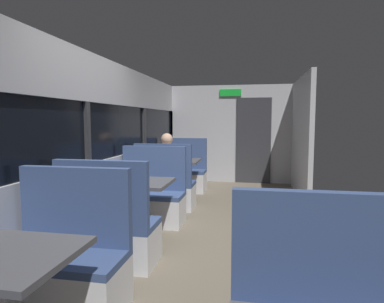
% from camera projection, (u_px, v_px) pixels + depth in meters
% --- Properties ---
extents(ground_plane, '(3.30, 9.20, 0.02)m').
position_uv_depth(ground_plane, '(204.00, 249.00, 3.79)').
color(ground_plane, '#665B4C').
extents(carriage_window_panel_left, '(0.09, 8.48, 2.30)m').
position_uv_depth(carriage_window_panel_left, '(86.00, 151.00, 3.94)').
color(carriage_window_panel_left, '#B2B2B7').
rests_on(carriage_window_panel_left, ground_plane).
extents(carriage_end_bulkhead, '(2.90, 0.11, 2.30)m').
position_uv_depth(carriage_end_bulkhead, '(233.00, 135.00, 7.77)').
color(carriage_end_bulkhead, '#B2B2B7').
rests_on(carriage_end_bulkhead, ground_plane).
extents(carriage_aisle_panel_right, '(0.08, 2.40, 2.30)m').
position_uv_depth(carriage_aisle_panel_right, '(301.00, 137.00, 6.35)').
color(carriage_aisle_panel_right, '#B2B2B7').
rests_on(carriage_aisle_panel_right, ground_plane).
extents(bench_near_window_facing_entry, '(0.95, 0.50, 1.10)m').
position_uv_depth(bench_near_window_facing_entry, '(66.00, 268.00, 2.56)').
color(bench_near_window_facing_entry, silver).
rests_on(bench_near_window_facing_entry, ground_plane).
extents(dining_table_mid_window, '(0.90, 0.70, 0.74)m').
position_uv_depth(dining_table_mid_window, '(133.00, 189.00, 3.99)').
color(dining_table_mid_window, '#9E9EA3').
rests_on(dining_table_mid_window, ground_plane).
extents(bench_mid_window_facing_end, '(0.95, 0.50, 1.10)m').
position_uv_depth(bench_mid_window_facing_end, '(109.00, 233.00, 3.33)').
color(bench_mid_window_facing_end, silver).
rests_on(bench_mid_window_facing_end, ground_plane).
extents(bench_mid_window_facing_entry, '(0.95, 0.50, 1.10)m').
position_uv_depth(bench_mid_window_facing_entry, '(151.00, 200.00, 4.70)').
color(bench_mid_window_facing_entry, silver).
rests_on(bench_mid_window_facing_entry, ground_plane).
extents(dining_table_far_window, '(0.90, 0.70, 0.74)m').
position_uv_depth(dining_table_far_window, '(175.00, 165.00, 6.14)').
color(dining_table_far_window, '#9E9EA3').
rests_on(dining_table_far_window, ground_plane).
extents(bench_far_window_facing_end, '(0.95, 0.50, 1.10)m').
position_uv_depth(bench_far_window_facing_end, '(166.00, 189.00, 5.48)').
color(bench_far_window_facing_end, silver).
rests_on(bench_far_window_facing_end, ground_plane).
extents(bench_far_window_facing_entry, '(0.95, 0.50, 1.10)m').
position_uv_depth(bench_far_window_facing_entry, '(183.00, 175.00, 6.85)').
color(bench_far_window_facing_entry, silver).
rests_on(bench_far_window_facing_entry, ground_plane).
extents(seated_passenger, '(0.47, 0.55, 1.26)m').
position_uv_depth(seated_passenger, '(167.00, 176.00, 5.53)').
color(seated_passenger, '#26262D').
rests_on(seated_passenger, ground_plane).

